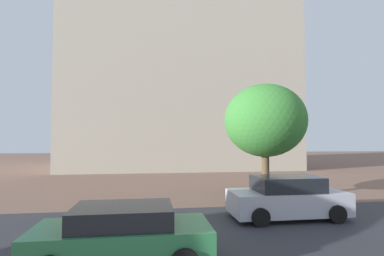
{
  "coord_description": "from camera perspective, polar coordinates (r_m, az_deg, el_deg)",
  "views": [
    {
      "loc": [
        -1.89,
        0.28,
        2.94
      ],
      "look_at": [
        -0.23,
        11.79,
        3.41
      ],
      "focal_mm": 27.63,
      "sensor_mm": 36.0,
      "label": 1
    }
  ],
  "objects": [
    {
      "name": "car_green",
      "position": [
        7.61,
        -13.21,
        -19.6
      ],
      "size": [
        4.13,
        2.03,
        1.38
      ],
      "color": "#287042",
      "rests_on": "ground_plane"
    },
    {
      "name": "car_silver",
      "position": [
        12.0,
        17.85,
        -12.73
      ],
      "size": [
        4.29,
        2.09,
        1.56
      ],
      "color": "#B2B2BC",
      "rests_on": "ground_plane"
    },
    {
      "name": "ground_plane",
      "position": [
        10.33,
        2.82,
        -18.85
      ],
      "size": [
        120.0,
        120.0,
        0.0
      ],
      "primitive_type": "plane",
      "color": "brown"
    },
    {
      "name": "street_asphalt_strip",
      "position": [
        9.58,
        3.78,
        -20.15
      ],
      "size": [
        120.0,
        7.67,
        0.0
      ],
      "primitive_type": "cube",
      "color": "#2D2D33",
      "rests_on": "ground_plane"
    },
    {
      "name": "landmark_building",
      "position": [
        34.39,
        -2.99,
        12.35
      ],
      "size": [
        23.27,
        14.25,
        36.24
      ],
      "color": "#B2A893",
      "rests_on": "ground_plane"
    },
    {
      "name": "tree_curb_far",
      "position": [
        15.11,
        13.92,
        1.38
      ],
      "size": [
        4.02,
        4.02,
        5.72
      ],
      "color": "brown",
      "rests_on": "ground_plane"
    }
  ]
}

